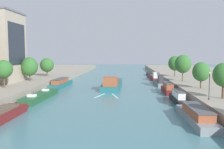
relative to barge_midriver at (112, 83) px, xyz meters
The scene contains 20 objects.
quay_left 35.66m from the barge_midriver, 169.60° to the left, with size 36.00×170.00×2.16m, color gray.
quay_right 35.10m from the barge_midriver, 10.57° to the left, with size 36.00×170.00×2.16m, color gray.
barge_midriver is the anchor object (origin of this frame).
wake_behind_barge 14.71m from the barge_midriver, 91.28° to the right, with size 5.60×5.92×0.03m.
moored_boat_left_gap_after 24.17m from the barge_midriver, 127.07° to the right, with size 3.35×16.01×2.40m.
moored_boat_left_midway 15.29m from the barge_midriver, behind, with size 3.46×15.68×2.59m.
moored_boat_right_second 37.62m from the barge_midriver, 67.66° to the right, with size 3.05×13.81×2.32m.
moored_boat_right_midway 26.35m from the barge_midriver, 56.86° to the right, with size 1.71×10.24×2.65m.
moored_boat_right_upstream 17.42m from the barge_midriver, 33.30° to the right, with size 2.23×10.74×2.68m.
moored_boat_right_gap_after 15.04m from the barge_midriver, 18.75° to the left, with size 2.23×12.20×3.35m.
moored_boat_right_lone 25.98m from the barge_midriver, 55.49° to the left, with size 3.24×16.12×3.16m.
moored_boat_right_far 41.44m from the barge_midriver, 70.06° to the left, with size 2.03×10.42×2.28m.
tree_left_midway 29.86m from the barge_midriver, 143.31° to the right, with size 4.02×4.02×6.29m.
tree_left_nearest 24.21m from the barge_midriver, behind, with size 4.64×4.64×6.69m.
tree_left_by_lamp 25.86m from the barge_midriver, 155.82° to the left, with size 4.66×4.66×6.16m.
tree_right_midway 35.10m from the barge_midriver, 53.27° to the right, with size 3.60×3.60×6.18m.
tree_right_far 26.46m from the barge_midriver, 37.33° to the right, with size 3.78×3.78×5.85m.
tree_right_end_of_row 20.83m from the barge_midriver, ahead, with size 4.53×4.53×7.36m.
tree_right_nearest 24.48m from the barge_midriver, 30.58° to the left, with size 4.53×4.53×6.88m.
lamppost_right_bank 34.30m from the barge_midriver, 58.03° to the right, with size 0.28×0.28×4.64m.
Camera 1 is at (4.51, -20.64, 9.91)m, focal length 37.97 mm.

